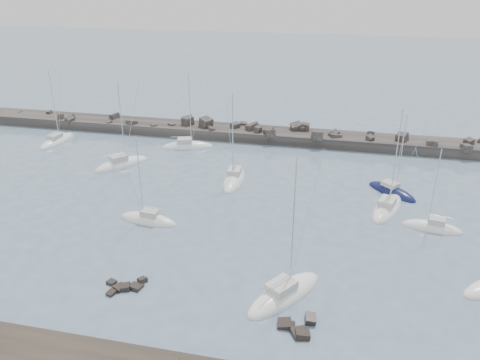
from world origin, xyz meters
The scene contains 13 objects.
ground centered at (0.00, 0.00, 0.00)m, with size 400.00×400.00×0.00m, color slate.
rock_cluster_near centered at (-3.48, -8.83, 0.01)m, with size 3.99×3.61×1.17m.
rock_cluster_far centered at (13.70, -10.97, 0.09)m, with size 3.43×3.37×1.33m.
breakwater centered at (-7.24, 37.99, 0.30)m, with size 115.00×7.18×5.06m.
sailboat_1 centered at (-34.29, 28.14, 0.14)m, with size 3.49×9.08×14.01m.
sailboat_3 centered at (-17.86, 20.38, 0.15)m, with size 7.79×8.95×14.50m.
sailboat_4 centered at (-10.26, 30.65, 0.14)m, with size 9.36×5.34×14.16m.
sailboat_5 centered at (-6.56, 4.23, 0.15)m, with size 7.76×3.16×12.12m.
sailboat_6 centered at (1.07, 18.41, 0.16)m, with size 3.09×9.16×14.49m.
sailboat_7 centered at (11.93, -6.69, 0.15)m, with size 7.84×9.65×15.21m.
sailboat_8 centered at (23.60, 19.34, 0.13)m, with size 7.41×7.01×12.36m.
sailboat_9 centered at (27.66, 9.92, 0.14)m, with size 7.15×3.11×11.14m.
sailboat_10 centered at (22.66, 13.90, 0.15)m, with size 5.71×9.51×14.40m.
Camera 1 is at (15.72, -43.02, 28.50)m, focal length 35.00 mm.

